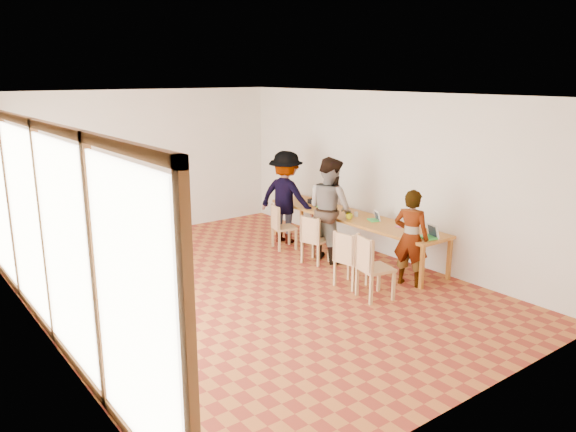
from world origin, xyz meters
The scene contains 25 objects.
ground centered at (0.00, 0.00, 0.00)m, with size 8.00×8.00×0.00m, color #A65828.
wall_back centered at (0.00, 4.00, 1.50)m, with size 6.00×0.10×3.00m, color beige.
wall_front centered at (0.00, -4.00, 1.50)m, with size 6.00×0.10×3.00m, color beige.
wall_right centered at (3.00, 0.00, 1.50)m, with size 0.10×8.00×3.00m, color beige.
window_wall centered at (-2.96, 0.00, 1.50)m, with size 0.10×8.00×3.00m, color white.
ceiling centered at (0.00, 0.00, 3.02)m, with size 6.00×8.00×0.04m, color white.
communal_table centered at (2.50, 0.29, 0.70)m, with size 0.80×4.00×0.75m.
side_table centered at (-2.00, 3.05, 0.67)m, with size 0.90×0.90×0.75m.
chair_near centered at (1.20, -1.45, 0.60)m, with size 0.55×0.55×0.52m.
chair_mid centered at (1.28, -0.89, 0.56)m, with size 0.49×0.49×0.48m.
chair_far centered at (1.57, 0.32, 0.54)m, with size 0.50×0.50×0.47m.
chair_empty centered at (1.63, 1.38, 0.53)m, with size 0.49×0.49×0.46m.
chair_spare centered at (-2.21, 1.10, 0.51)m, with size 0.47×0.47×0.44m.
person_near centered at (2.15, -1.41, 0.78)m, with size 0.57×0.37×1.56m, color gray.
person_mid centered at (1.99, 0.36, 0.94)m, with size 0.91×0.71×1.88m, color gray.
person_far centered at (2.01, 1.69, 0.92)m, with size 1.19×0.68×1.84m, color gray.
laptop_near centered at (2.48, -1.52, 0.81)m, with size 0.29×0.31×0.23m.
laptop_mid centered at (2.57, -0.22, 0.80)m, with size 0.25×0.26×0.18m.
laptop_far centered at (2.54, 1.11, 0.81)m, with size 0.24×0.28×0.22m.
yellow_mug centered at (2.27, 0.14, 0.80)m, with size 0.13×0.13×0.10m, color #BEC00A.
green_bottle centered at (2.52, -1.08, 0.89)m, with size 0.07×0.07×0.28m, color #136E14.
clear_glass centered at (2.49, 0.19, 0.80)m, with size 0.07×0.07×0.09m, color silver.
condiment_cup centered at (2.49, 1.21, 0.78)m, with size 0.08×0.08×0.06m, color white.
pink_phone centered at (2.56, -0.77, 0.76)m, with size 0.05×0.10×0.01m, color #C73C70.
black_pouch centered at (2.56, 1.46, 0.80)m, with size 0.16×0.26×0.09m, color black.
Camera 1 is at (-4.54, -7.01, 3.30)m, focal length 35.00 mm.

